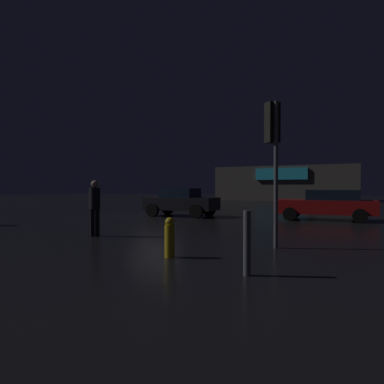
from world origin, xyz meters
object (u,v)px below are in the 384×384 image
at_px(car_far, 326,204).
at_px(pedestrian, 95,204).
at_px(traffic_signal_opposite, 273,137).
at_px(store_building, 287,184).
at_px(fire_hydrant, 170,238).
at_px(car_near, 181,202).

xyz_separation_m(car_far, pedestrian, (-6.00, -8.99, 0.27)).
distance_m(traffic_signal_opposite, pedestrian, 5.77).
bearing_deg(store_building, pedestrian, -88.37).
bearing_deg(fire_hydrant, store_building, 97.21).
relative_size(car_near, fire_hydrant, 4.46).
distance_m(car_far, pedestrian, 10.82).
height_order(car_far, pedestrian, pedestrian).
height_order(car_near, car_far, car_near).
xyz_separation_m(store_building, pedestrian, (1.02, -35.95, -1.06)).
relative_size(store_building, pedestrian, 9.55).
height_order(traffic_signal_opposite, car_far, traffic_signal_opposite).
height_order(store_building, fire_hydrant, store_building).
bearing_deg(pedestrian, car_far, 56.29).
relative_size(store_building, fire_hydrant, 19.12).
xyz_separation_m(pedestrian, fire_hydrant, (3.76, -1.85, -0.59)).
xyz_separation_m(car_far, fire_hydrant, (-2.24, -10.84, -0.32)).
distance_m(store_building, fire_hydrant, 38.14).
bearing_deg(car_near, car_far, 8.05).
height_order(car_near, fire_hydrant, car_near).
height_order(car_near, pedestrian, pedestrian).
bearing_deg(car_far, pedestrian, -123.71).
relative_size(store_building, car_far, 3.68).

